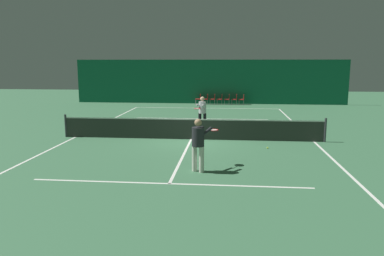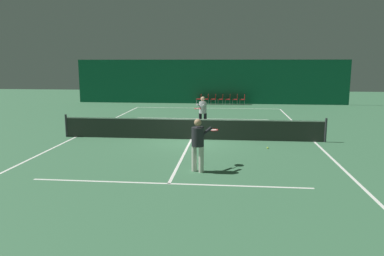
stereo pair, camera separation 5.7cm
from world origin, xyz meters
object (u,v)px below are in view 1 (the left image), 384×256
tennis_net (191,128)px  courtside_chair_1 (206,98)px  courtside_chair_0 (199,98)px  courtside_chair_6 (242,99)px  tennis_ball (268,148)px  courtside_chair_4 (228,99)px  player_near (199,141)px  courtside_chair_3 (220,99)px  courtside_chair_5 (235,99)px  player_far (202,110)px  courtside_chair_2 (213,98)px

tennis_net → courtside_chair_1: size_ratio=14.29×
courtside_chair_0 → courtside_chair_6: same height
courtside_chair_6 → tennis_ball: courtside_chair_6 is taller
courtside_chair_4 → courtside_chair_6: same height
courtside_chair_1 → courtside_chair_4: same height
player_near → courtside_chair_6: player_near is taller
courtside_chair_0 → courtside_chair_3: bearing=90.0°
courtside_chair_0 → courtside_chair_1: same height
player_near → courtside_chair_4: 19.76m
courtside_chair_0 → courtside_chair_1: (0.61, 0.00, 0.00)m
courtside_chair_4 → courtside_chair_6: bearing=90.0°
player_near → courtside_chair_0: bearing=31.5°
courtside_chair_6 → courtside_chair_1: bearing=-90.0°
player_near → courtside_chair_5: player_near is taller
courtside_chair_0 → player_near: bearing=4.5°
player_far → courtside_chair_4: 12.02m
courtside_chair_0 → courtside_chair_3: (1.82, 0.00, 0.00)m
tennis_ball → courtside_chair_6: bearing=91.7°
courtside_chair_3 → courtside_chair_6: 1.82m
courtside_chair_1 → courtside_chair_2: (0.61, 0.00, 0.00)m
player_far → courtside_chair_2: (0.09, 11.94, -0.51)m
courtside_chair_5 → courtside_chair_4: bearing=-90.0°
courtside_chair_4 → courtside_chair_3: bearing=-90.0°
courtside_chair_1 → courtside_chair_2: bearing=90.0°
courtside_chair_0 → tennis_ball: courtside_chair_0 is taller
courtside_chair_0 → courtside_chair_1: bearing=90.0°
courtside_chair_5 → courtside_chair_6: (0.61, 0.00, 0.00)m
courtside_chair_2 → tennis_ball: 16.51m
player_near → courtside_chair_4: (0.86, 19.74, -0.52)m
courtside_chair_3 → courtside_chair_4: bearing=90.0°
courtside_chair_0 → courtside_chair_6: bearing=90.0°
courtside_chair_1 → courtside_chair_6: 3.03m
player_far → player_near: bearing=13.9°
courtside_chair_3 → courtside_chair_6: same height
courtside_chair_2 → courtside_chair_4: 1.21m
courtside_chair_6 → player_near: bearing=-6.0°
tennis_net → courtside_chair_5: size_ratio=14.29×
tennis_net → player_far: (0.31, 2.73, 0.49)m
courtside_chair_4 → tennis_net: bearing=-6.3°
courtside_chair_0 → courtside_chair_2: same height
courtside_chair_3 → courtside_chair_4: (0.61, 0.00, 0.00)m
courtside_chair_4 → courtside_chair_5: bearing=90.0°
courtside_chair_0 → courtside_chair_6: (3.64, 0.00, 0.00)m
tennis_net → courtside_chair_2: bearing=88.4°
player_far → tennis_ball: (2.99, -4.31, -0.96)m
courtside_chair_2 → courtside_chair_6: bearing=90.0°
courtside_chair_3 → courtside_chair_2: bearing=-90.0°
courtside_chair_4 → courtside_chair_6: (1.21, 0.00, 0.00)m
tennis_net → courtside_chair_6: 14.94m
courtside_chair_0 → courtside_chair_3: same height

